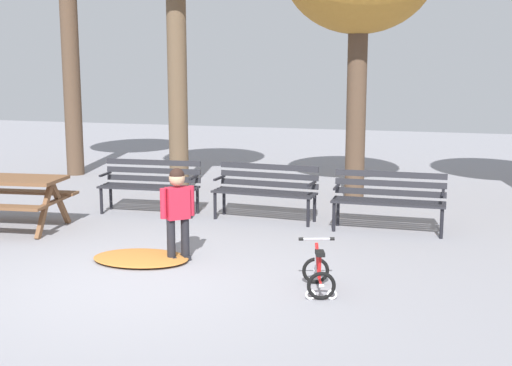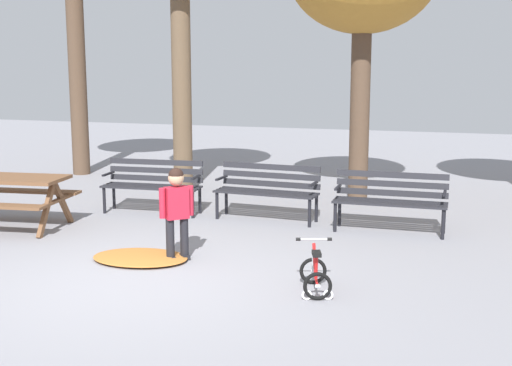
{
  "view_description": "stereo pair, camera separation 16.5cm",
  "coord_description": "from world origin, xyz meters",
  "px_view_note": "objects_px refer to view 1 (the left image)",
  "views": [
    {
      "loc": [
        3.35,
        -6.6,
        2.41
      ],
      "look_at": [
        0.87,
        1.86,
        0.85
      ],
      "focal_mm": 47.98,
      "sensor_mm": 36.0,
      "label": 1
    },
    {
      "loc": [
        3.51,
        -6.55,
        2.41
      ],
      "look_at": [
        0.87,
        1.86,
        0.85
      ],
      "focal_mm": 47.98,
      "sensor_mm": 36.0,
      "label": 2
    }
  ],
  "objects_px": {
    "picnic_table": "(1,189)",
    "park_bench_right": "(389,196)",
    "kids_bicycle": "(319,274)",
    "park_bench_left": "(266,187)",
    "park_bench_far_left": "(151,182)",
    "child_standing": "(177,206)"
  },
  "relations": [
    {
      "from": "park_bench_left",
      "to": "park_bench_right",
      "type": "xyz_separation_m",
      "value": [
        1.89,
        -0.2,
        0.0
      ]
    },
    {
      "from": "park_bench_right",
      "to": "picnic_table",
      "type": "bearing_deg",
      "value": -164.89
    },
    {
      "from": "park_bench_far_left",
      "to": "child_standing",
      "type": "height_order",
      "value": "child_standing"
    },
    {
      "from": "park_bench_far_left",
      "to": "child_standing",
      "type": "xyz_separation_m",
      "value": [
        1.48,
        -2.4,
        0.18
      ]
    },
    {
      "from": "park_bench_right",
      "to": "park_bench_left",
      "type": "bearing_deg",
      "value": 173.92
    },
    {
      "from": "kids_bicycle",
      "to": "park_bench_right",
      "type": "bearing_deg",
      "value": 81.3
    },
    {
      "from": "park_bench_far_left",
      "to": "park_bench_right",
      "type": "xyz_separation_m",
      "value": [
        3.81,
        -0.13,
        0.0
      ]
    },
    {
      "from": "picnic_table",
      "to": "child_standing",
      "type": "xyz_separation_m",
      "value": [
        3.1,
        -0.8,
        0.09
      ]
    },
    {
      "from": "child_standing",
      "to": "kids_bicycle",
      "type": "bearing_deg",
      "value": -19.21
    },
    {
      "from": "child_standing",
      "to": "kids_bicycle",
      "type": "relative_size",
      "value": 1.85
    },
    {
      "from": "park_bench_left",
      "to": "kids_bicycle",
      "type": "height_order",
      "value": "park_bench_left"
    },
    {
      "from": "park_bench_far_left",
      "to": "park_bench_right",
      "type": "distance_m",
      "value": 3.81
    },
    {
      "from": "picnic_table",
      "to": "park_bench_right",
      "type": "xyz_separation_m",
      "value": [
        5.43,
        1.47,
        -0.08
      ]
    },
    {
      "from": "kids_bicycle",
      "to": "park_bench_left",
      "type": "bearing_deg",
      "value": 114.89
    },
    {
      "from": "picnic_table",
      "to": "park_bench_left",
      "type": "xyz_separation_m",
      "value": [
        3.53,
        1.67,
        -0.08
      ]
    },
    {
      "from": "park_bench_left",
      "to": "child_standing",
      "type": "xyz_separation_m",
      "value": [
        -0.43,
        -2.46,
        0.18
      ]
    },
    {
      "from": "park_bench_left",
      "to": "kids_bicycle",
      "type": "distance_m",
      "value": 3.45
    },
    {
      "from": "park_bench_left",
      "to": "park_bench_right",
      "type": "height_order",
      "value": "same"
    },
    {
      "from": "picnic_table",
      "to": "park_bench_far_left",
      "type": "relative_size",
      "value": 1.2
    },
    {
      "from": "picnic_table",
      "to": "park_bench_far_left",
      "type": "height_order",
      "value": "park_bench_far_left"
    },
    {
      "from": "park_bench_far_left",
      "to": "kids_bicycle",
      "type": "distance_m",
      "value": 4.55
    },
    {
      "from": "park_bench_right",
      "to": "park_bench_far_left",
      "type": "bearing_deg",
      "value": 177.99
    }
  ]
}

